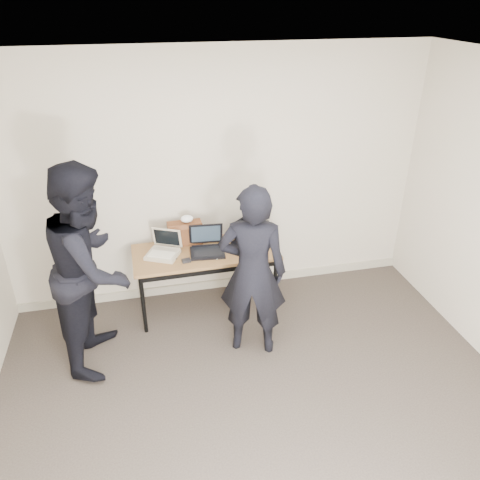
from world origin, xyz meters
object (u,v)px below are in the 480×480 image
object	(u,v)px
equipment_box	(259,231)
laptop_center	(207,246)
leather_satchel	(185,233)
person_observer	(91,267)
laptop_beige	(164,250)
desk	(206,256)
person_typist	(253,272)
laptop_right	(244,236)

from	to	relation	value
equipment_box	laptop_center	bearing A→B (deg)	-163.40
leather_satchel	person_observer	xyz separation A→B (m)	(-0.91, -0.71, 0.12)
laptop_beige	equipment_box	distance (m)	1.07
desk	laptop_center	size ratio (longest dim) A/B	3.99
laptop_beige	equipment_box	bearing A→B (deg)	34.76
equipment_box	person_typist	world-z (taller)	person_typist
desk	equipment_box	world-z (taller)	equipment_box
laptop_beige	person_typist	world-z (taller)	person_typist
laptop_right	leather_satchel	xyz separation A→B (m)	(-0.63, 0.09, 0.07)
desk	person_typist	xyz separation A→B (m)	(0.32, -0.71, 0.19)
laptop_right	person_typist	world-z (taller)	person_typist
laptop_right	laptop_beige	bearing A→B (deg)	144.79
leather_satchel	person_observer	world-z (taller)	person_observer
desk	laptop_beige	xyz separation A→B (m)	(-0.43, 0.03, 0.11)
laptop_center	person_observer	world-z (taller)	person_observer
laptop_beige	equipment_box	size ratio (longest dim) A/B	1.64
person_typist	person_observer	bearing A→B (deg)	8.81
desk	leather_satchel	size ratio (longest dim) A/B	4.15
laptop_beige	person_observer	size ratio (longest dim) A/B	0.21
equipment_box	person_typist	distance (m)	0.96
equipment_box	person_typist	xyz separation A→B (m)	(-0.31, -0.90, 0.06)
leather_satchel	equipment_box	xyz separation A→B (m)	(0.81, -0.04, -0.06)
person_typist	equipment_box	bearing A→B (deg)	-90.55
laptop_right	leather_satchel	world-z (taller)	leather_satchel
laptop_right	leather_satchel	size ratio (longest dim) A/B	1.26
desk	laptop_right	size ratio (longest dim) A/B	3.31
laptop_center	leather_satchel	xyz separation A→B (m)	(-0.20, 0.22, 0.07)
leather_satchel	person_typist	distance (m)	1.07
laptop_center	person_typist	bearing A→B (deg)	-62.05
laptop_beige	leather_satchel	world-z (taller)	leather_satchel
laptop_right	person_observer	world-z (taller)	person_observer
laptop_center	desk	bearing A→B (deg)	-147.36
leather_satchel	person_observer	bearing A→B (deg)	-143.29
laptop_center	laptop_right	size ratio (longest dim) A/B	0.83
laptop_beige	laptop_center	distance (m)	0.44
laptop_beige	person_typist	size ratio (longest dim) A/B	0.24
equipment_box	laptop_beige	bearing A→B (deg)	-171.41
laptop_center	equipment_box	distance (m)	0.64
laptop_beige	equipment_box	world-z (taller)	laptop_beige
laptop_center	laptop_right	bearing A→B (deg)	21.32
laptop_right	desk	bearing A→B (deg)	154.93
desk	person_observer	bearing A→B (deg)	-157.13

